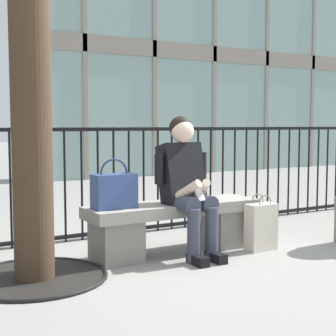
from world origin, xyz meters
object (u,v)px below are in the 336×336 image
at_px(handbag_on_bench, 114,190).
at_px(stone_bench, 174,223).
at_px(shopping_bag, 261,226).
at_px(seated_person_with_phone, 187,181).

bearing_deg(handbag_on_bench, stone_bench, 0.99).
xyz_separation_m(stone_bench, shopping_bag, (0.73, -0.32, -0.05)).
xyz_separation_m(seated_person_with_phone, shopping_bag, (0.68, -0.19, -0.43)).
bearing_deg(seated_person_with_phone, handbag_on_bench, 169.36).
height_order(stone_bench, shopping_bag, shopping_bag).
distance_m(seated_person_with_phone, handbag_on_bench, 0.64).
distance_m(seated_person_with_phone, shopping_bag, 0.83).
bearing_deg(shopping_bag, stone_bench, 156.28).
relative_size(seated_person_with_phone, shopping_bag, 2.36).
relative_size(stone_bench, handbag_on_bench, 3.89).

